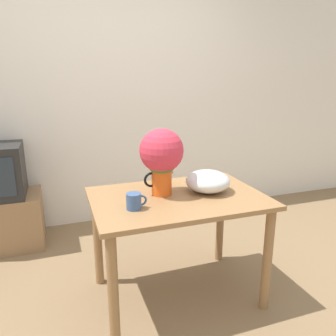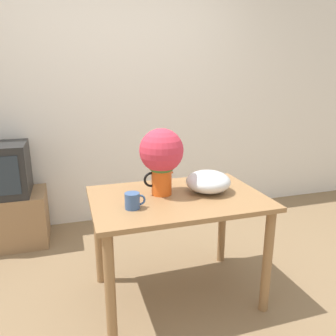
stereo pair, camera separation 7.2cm
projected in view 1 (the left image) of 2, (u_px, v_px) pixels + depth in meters
The scene contains 7 objects.
ground_plane at pixel (161, 318), 2.08m from camera, with size 12.00×12.00×0.00m, color #7F6647.
wall_back at pixel (108, 96), 3.25m from camera, with size 8.00×0.05×2.60m.
table at pixel (178, 213), 2.15m from camera, with size 1.11×0.75×0.74m.
flower_vase at pixel (162, 156), 2.08m from camera, with size 0.28×0.28×0.43m.
coffee_mug at pixel (134, 201), 1.90m from camera, with size 0.12×0.09×0.10m.
white_bowl at pixel (208, 181), 2.19m from camera, with size 0.30×0.30×0.14m.
tv_stand at pixel (2, 222), 2.91m from camera, with size 0.68×0.46×0.48m.
Camera 1 is at (-0.53, -1.67, 1.48)m, focal length 35.00 mm.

